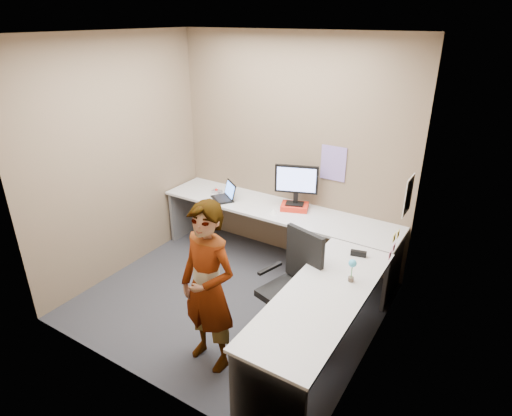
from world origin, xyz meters
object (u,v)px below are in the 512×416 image
Objects in this scene: person at (208,288)px; desk at (285,249)px; monitor at (296,182)px; office_chair at (292,294)px.

desk is at bearing 92.45° from person.
person is at bearing -105.20° from monitor.
desk is 6.15× the size of monitor.
desk is 0.59m from office_chair.
person reaches higher than office_chair.
office_chair is (0.57, -1.16, -0.65)m from monitor.
person is (0.16, -1.89, -0.30)m from monitor.
office_chair is 0.67× the size of person.
desk is at bearing 141.72° from office_chair.
monitor is at bearing 101.30° from person.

